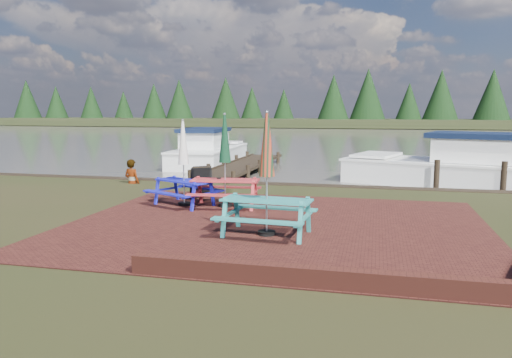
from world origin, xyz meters
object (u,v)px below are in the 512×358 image
object	(u,v)px
boat_jetty	(209,153)
person	(131,160)
picnic_table_blue	(184,176)
picnic_table_teal	(267,193)
boat_near	(461,169)
chalkboard	(202,182)
jetty	(243,165)
picnic_table_red	(225,175)

from	to	relation	value
boat_jetty	person	xyz separation A→B (m)	(-0.10, -7.76, 0.42)
picnic_table_blue	boat_jetty	distance (m)	11.54
picnic_table_teal	boat_near	world-z (taller)	picnic_table_teal
boat_near	chalkboard	bearing A→B (deg)	143.04
chalkboard	person	xyz separation A→B (m)	(-3.29, 2.13, 0.35)
chalkboard	jetty	xyz separation A→B (m)	(-0.76, 7.40, -0.35)
picnic_table_blue	person	bearing A→B (deg)	160.19
jetty	boat_jetty	size ratio (longest dim) A/B	1.30
picnic_table_blue	picnic_table_teal	bearing A→B (deg)	-16.55
picnic_table_red	jetty	bearing A→B (deg)	95.08
picnic_table_blue	boat_jetty	world-z (taller)	picnic_table_blue
picnic_table_blue	boat_jetty	bearing A→B (deg)	131.86
boat_jetty	chalkboard	bearing A→B (deg)	-74.85
boat_jetty	person	world-z (taller)	boat_jetty
picnic_table_red	chalkboard	bearing A→B (deg)	125.43
picnic_table_teal	boat_near	xyz separation A→B (m)	(5.00, 9.10, -0.44)
picnic_table_teal	chalkboard	bearing A→B (deg)	129.98
chalkboard	boat_jetty	distance (m)	10.39
picnic_table_blue	boat_near	distance (m)	10.17
picnic_table_teal	person	size ratio (longest dim) A/B	1.51
jetty	boat_near	bearing A→B (deg)	-13.69
chalkboard	boat_jetty	xyz separation A→B (m)	(-3.19, 9.89, -0.06)
picnic_table_red	jetty	xyz separation A→B (m)	(-1.83, 8.57, -0.73)
chalkboard	picnic_table_teal	bearing A→B (deg)	-91.80
jetty	boat_jetty	distance (m)	3.49
boat_near	picnic_table_teal	bearing A→B (deg)	169.67
picnic_table_blue	boat_near	world-z (taller)	picnic_table_blue
chalkboard	boat_near	size ratio (longest dim) A/B	0.11
picnic_table_red	picnic_table_blue	bearing A→B (deg)	175.28
picnic_table_red	chalkboard	distance (m)	1.63
chalkboard	person	world-z (taller)	person
picnic_table_teal	jetty	bearing A→B (deg)	111.41
picnic_table_red	boat_near	bearing A→B (deg)	37.33
boat_jetty	person	distance (m)	7.77
boat_near	person	world-z (taller)	boat_near
person	picnic_table_red	bearing A→B (deg)	156.22
chalkboard	boat_near	bearing A→B (deg)	-3.15
boat_near	person	xyz separation A→B (m)	(-11.02, -3.20, 0.39)
picnic_table_blue	boat_jetty	size ratio (longest dim) A/B	0.32
picnic_table_blue	jetty	bearing A→B (deg)	120.80
jetty	boat_near	world-z (taller)	boat_near
jetty	picnic_table_red	bearing A→B (deg)	-77.96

